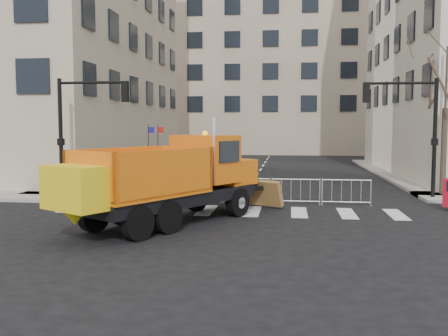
# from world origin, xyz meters

# --- Properties ---
(ground) EXTENTS (120.00, 120.00, 0.00)m
(ground) POSITION_xyz_m (0.00, 0.00, 0.00)
(ground) COLOR black
(ground) RESTS_ON ground
(sidewalk_back) EXTENTS (64.00, 5.00, 0.15)m
(sidewalk_back) POSITION_xyz_m (0.00, 8.50, 0.07)
(sidewalk_back) COLOR gray
(sidewalk_back) RESTS_ON ground
(building_far) EXTENTS (30.00, 18.00, 24.00)m
(building_far) POSITION_xyz_m (0.00, 52.00, 12.00)
(building_far) COLOR tan
(building_far) RESTS_ON ground
(traffic_light_left) EXTENTS (0.18, 0.18, 5.40)m
(traffic_light_left) POSITION_xyz_m (-8.00, 7.50, 2.70)
(traffic_light_left) COLOR black
(traffic_light_left) RESTS_ON ground
(traffic_light_right) EXTENTS (0.18, 0.18, 5.40)m
(traffic_light_right) POSITION_xyz_m (8.50, 9.50, 2.70)
(traffic_light_right) COLOR black
(traffic_light_right) RESTS_ON ground
(crowd_barriers) EXTENTS (12.60, 0.60, 1.10)m
(crowd_barriers) POSITION_xyz_m (-0.75, 7.60, 0.55)
(crowd_barriers) COLOR #9EA0A5
(crowd_barriers) RESTS_ON ground
(street_tree) EXTENTS (3.00, 3.00, 7.50)m
(street_tree) POSITION_xyz_m (9.20, 10.50, 3.75)
(street_tree) COLOR #382B21
(street_tree) RESTS_ON ground
(plow_truck) EXTENTS (6.77, 9.23, 3.59)m
(plow_truck) POSITION_xyz_m (-1.95, 2.55, 1.60)
(plow_truck) COLOR black
(plow_truck) RESTS_ON ground
(cop_a) EXTENTS (0.61, 0.41, 1.68)m
(cop_a) POSITION_xyz_m (0.17, 6.30, 0.84)
(cop_a) COLOR black
(cop_a) RESTS_ON ground
(cop_b) EXTENTS (1.08, 1.01, 1.78)m
(cop_b) POSITION_xyz_m (-0.13, 5.69, 0.89)
(cop_b) COLOR black
(cop_b) RESTS_ON ground
(cop_c) EXTENTS (0.89, 1.20, 1.90)m
(cop_c) POSITION_xyz_m (0.15, 5.53, 0.95)
(cop_c) COLOR black
(cop_c) RESTS_ON ground
(worker) EXTENTS (1.36, 1.18, 1.83)m
(worker) POSITION_xyz_m (-7.36, 7.28, 1.06)
(worker) COLOR #D0ED1B
(worker) RESTS_ON sidewalk_back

